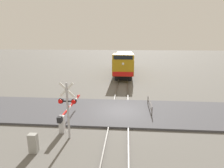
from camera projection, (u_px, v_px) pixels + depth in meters
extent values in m
plane|color=#605E59|center=(120.00, 113.00, 16.56)|extent=(160.00, 160.00, 0.00)
cube|color=#59544C|center=(112.00, 112.00, 16.60)|extent=(0.08, 80.00, 0.15)
cube|color=#59544C|center=(128.00, 112.00, 16.49)|extent=(0.08, 80.00, 0.15)
cube|color=#47474C|center=(120.00, 112.00, 16.54)|extent=(36.00, 6.11, 0.16)
cube|color=black|center=(123.00, 75.00, 30.03)|extent=(2.62, 3.20, 1.05)
cube|color=black|center=(124.00, 67.00, 38.42)|extent=(2.62, 3.20, 1.05)
cube|color=#B28414|center=(124.00, 61.00, 33.81)|extent=(3.09, 15.78, 2.36)
cube|color=#B28414|center=(123.00, 56.00, 27.35)|extent=(3.02, 3.18, 0.67)
cube|color=black|center=(123.00, 57.00, 25.78)|extent=(2.62, 0.06, 0.54)
cube|color=red|center=(123.00, 74.00, 26.35)|extent=(2.93, 0.08, 0.64)
sphere|color=#F2EACC|center=(123.00, 64.00, 25.98)|extent=(0.36, 0.36, 0.36)
cylinder|color=#ADADB2|center=(68.00, 111.00, 11.97)|extent=(0.14, 0.14, 3.77)
cube|color=white|center=(67.00, 90.00, 11.62)|extent=(0.95, 0.04, 0.95)
cube|color=white|center=(67.00, 90.00, 11.62)|extent=(0.95, 0.04, 0.95)
cube|color=black|center=(67.00, 101.00, 11.80)|extent=(1.04, 0.08, 0.08)
sphere|color=red|center=(60.00, 102.00, 11.74)|extent=(0.28, 0.28, 0.28)
sphere|color=red|center=(73.00, 102.00, 11.68)|extent=(0.28, 0.28, 0.28)
cylinder|color=black|center=(61.00, 101.00, 11.86)|extent=(0.34, 0.14, 0.34)
cylinder|color=black|center=(74.00, 101.00, 11.79)|extent=(0.34, 0.14, 0.34)
cube|color=silver|center=(62.00, 124.00, 12.98)|extent=(0.36, 0.36, 1.25)
cube|color=black|center=(60.00, 119.00, 12.51)|extent=(0.28, 0.36, 0.40)
cube|color=red|center=(65.00, 113.00, 13.50)|extent=(0.10, 0.96, 0.14)
cube|color=white|center=(69.00, 108.00, 14.43)|extent=(0.10, 0.96, 0.14)
cube|color=red|center=(72.00, 104.00, 15.35)|extent=(0.10, 0.96, 0.14)
cube|color=white|center=(75.00, 100.00, 16.28)|extent=(0.10, 0.96, 0.14)
cube|color=red|center=(78.00, 97.00, 17.20)|extent=(0.10, 0.96, 0.14)
sphere|color=red|center=(69.00, 107.00, 14.43)|extent=(0.14, 0.14, 0.14)
sphere|color=red|center=(78.00, 96.00, 17.07)|extent=(0.14, 0.14, 0.14)
cube|color=#999993|center=(33.00, 143.00, 10.74)|extent=(0.49, 0.35, 1.17)
cylinder|color=#4C4742|center=(152.00, 112.00, 15.40)|extent=(0.08, 0.08, 0.95)
cylinder|color=#4C4742|center=(148.00, 100.00, 18.38)|extent=(0.08, 0.08, 0.95)
cylinder|color=#4C4742|center=(150.00, 101.00, 16.78)|extent=(0.06, 3.09, 0.06)
cylinder|color=#4C4742|center=(150.00, 105.00, 16.88)|extent=(0.06, 3.09, 0.06)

